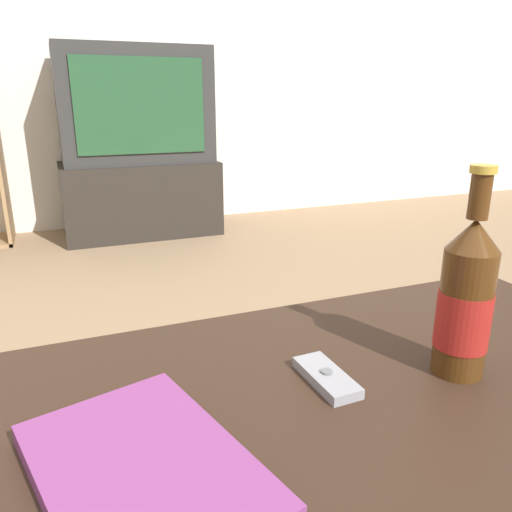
{
  "coord_description": "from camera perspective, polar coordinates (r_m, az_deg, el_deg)",
  "views": [
    {
      "loc": [
        -0.19,
        -0.4,
        0.83
      ],
      "look_at": [
        0.12,
        0.37,
        0.56
      ],
      "focal_mm": 35.0,
      "sensor_mm": 36.0,
      "label": 1
    }
  ],
  "objects": [
    {
      "name": "beer_bottle",
      "position": [
        0.72,
        22.81,
        -4.76
      ],
      "size": [
        0.07,
        0.07,
        0.28
      ],
      "color": "#47280F",
      "rests_on": "coffee_table"
    },
    {
      "name": "table_book",
      "position": [
        0.55,
        -12.69,
        -22.92
      ],
      "size": [
        0.25,
        0.31,
        0.02
      ],
      "rotation": [
        0.0,
        0.0,
        0.26
      ],
      "color": "#7F3875",
      "rests_on": "coffee_table"
    },
    {
      "name": "coffee_table",
      "position": [
        0.61,
        2.93,
        -26.43
      ],
      "size": [
        1.3,
        0.72,
        0.46
      ],
      "color": "#332116",
      "rests_on": "ground_plane"
    },
    {
      "name": "tv_stand",
      "position": [
        3.2,
        -13.0,
        6.48
      ],
      "size": [
        0.92,
        0.47,
        0.45
      ],
      "color": "#28231E",
      "rests_on": "ground_plane"
    },
    {
      "name": "cell_phone",
      "position": [
        0.69,
        8.05,
        -13.54
      ],
      "size": [
        0.05,
        0.11,
        0.02
      ],
      "rotation": [
        0.0,
        0.0,
        0.04
      ],
      "color": "gray",
      "rests_on": "coffee_table"
    },
    {
      "name": "television",
      "position": [
        3.14,
        -13.71,
        16.36
      ],
      "size": [
        0.86,
        0.44,
        0.66
      ],
      "color": "#2D2D2D",
      "rests_on": "tv_stand"
    },
    {
      "name": "back_wall",
      "position": [
        3.46,
        -20.35,
        24.67
      ],
      "size": [
        8.0,
        0.05,
        2.6
      ],
      "color": "silver",
      "rests_on": "ground_plane"
    }
  ]
}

